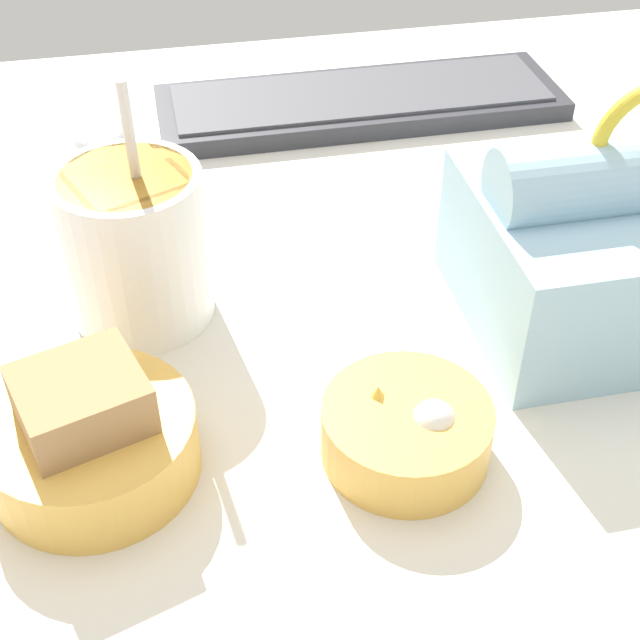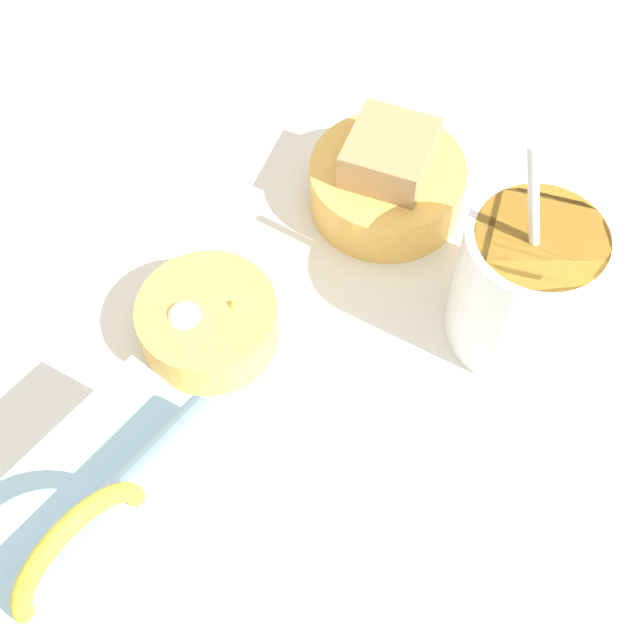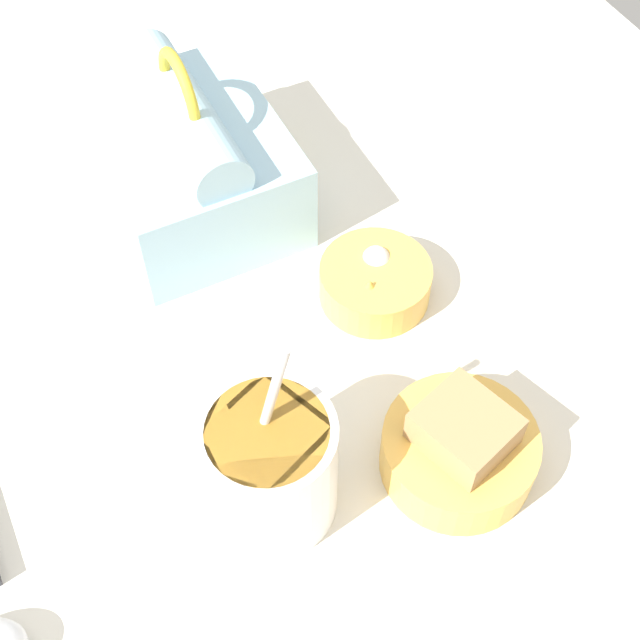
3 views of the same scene
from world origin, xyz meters
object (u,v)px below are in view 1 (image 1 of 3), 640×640
Objects in this scene: lunch_bag at (626,242)px; keyboard at (360,102)px; bento_bowl_sandwich at (90,437)px; soup_cup at (135,244)px; bento_bowl_snacks at (403,430)px; computer_mouse at (102,133)px.

keyboard is at bearing 106.96° from lunch_bag.
keyboard is 1.87× the size of lunch_bag.
soup_cup is at bearing 75.83° from bento_bowl_sandwich.
soup_cup reaches higher than bento_bowl_snacks.
bento_bowl_sandwich reaches higher than computer_mouse.
bento_bowl_sandwich is at bearing 172.48° from bento_bowl_snacks.
lunch_bag is 37.19cm from bento_bowl_sandwich.
soup_cup reaches higher than bento_bowl_sandwich.
lunch_bag is 1.71× the size of bento_bowl_sandwich.
soup_cup is (-32.61, 6.56, -0.05)cm from lunch_bag.
bento_bowl_snacks is (14.29, -16.73, -3.84)cm from soup_cup.
computer_mouse is (-2.37, 24.08, -4.00)cm from soup_cup.
bento_bowl_sandwich is (-36.23, -7.80, -3.10)cm from lunch_bag.
bento_bowl_snacks reaches higher than computer_mouse.
lunch_bag is 33.26cm from soup_cup.
bento_bowl_sandwich is at bearing -91.87° from computer_mouse.
bento_bowl_snacks is at bearing -49.50° from soup_cup.
computer_mouse is (-24.77, -2.85, 0.81)cm from keyboard.
soup_cup is 24.53cm from computer_mouse.
computer_mouse is (-34.98, 30.64, -4.05)cm from lunch_bag.
soup_cup is at bearing -129.75° from keyboard.
bento_bowl_sandwich is 1.21× the size of bento_bowl_snacks.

